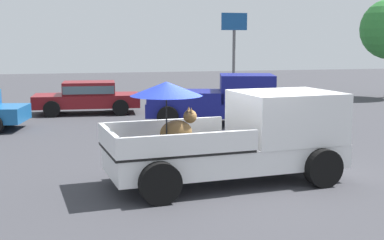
{
  "coord_description": "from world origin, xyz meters",
  "views": [
    {
      "loc": [
        -3.36,
        -10.18,
        2.98
      ],
      "look_at": [
        -0.31,
        1.75,
        1.1
      ],
      "focal_mm": 48.24,
      "sensor_mm": 36.0,
      "label": 1
    }
  ],
  "objects": [
    {
      "name": "ground_plane",
      "position": [
        0.0,
        0.0,
        0.0
      ],
      "size": [
        80.0,
        80.0,
        0.0
      ],
      "primitive_type": "plane",
      "color": "#38383D"
    },
    {
      "name": "pickup_truck_main",
      "position": [
        0.4,
        0.03,
        0.98
      ],
      "size": [
        5.2,
        2.61,
        2.2
      ],
      "rotation": [
        0.0,
        0.0,
        0.09
      ],
      "color": "black",
      "rests_on": "ground"
    },
    {
      "name": "pickup_truck_red",
      "position": [
        2.21,
        7.61,
        0.87
      ],
      "size": [
        5.11,
        3.15,
        1.8
      ],
      "rotation": [
        0.0,
        0.0,
        -0.28
      ],
      "color": "black",
      "rests_on": "ground"
    },
    {
      "name": "parked_sedan_far",
      "position": [
        -2.28,
        11.57,
        0.74
      ],
      "size": [
        4.43,
        2.24,
        1.33
      ],
      "rotation": [
        0.0,
        0.0,
        3.06
      ],
      "color": "black",
      "rests_on": "ground"
    },
    {
      "name": "motel_sign",
      "position": [
        5.69,
        16.19,
        3.18
      ],
      "size": [
        1.4,
        0.16,
        4.48
      ],
      "color": "#59595B",
      "rests_on": "ground"
    }
  ]
}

